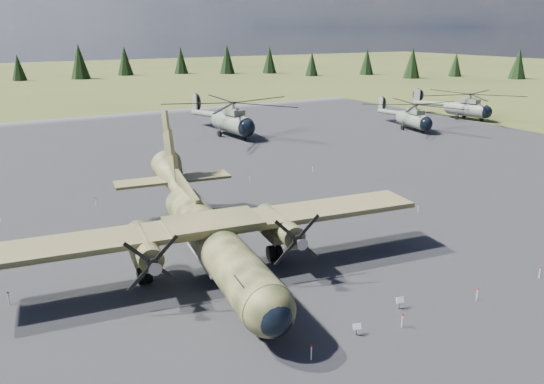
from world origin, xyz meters
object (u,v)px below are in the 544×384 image
transport_plane (209,230)px  helicopter_far (468,101)px  helicopter_mid (414,112)px  helicopter_near (232,112)px

transport_plane → helicopter_far: 72.67m
transport_plane → helicopter_mid: transport_plane is taller
helicopter_mid → transport_plane: bearing=-137.8°
transport_plane → helicopter_mid: size_ratio=1.40×
transport_plane → helicopter_near: 45.47m
helicopter_far → helicopter_near: bearing=161.3°
transport_plane → helicopter_mid: bearing=39.6°
helicopter_mid → helicopter_far: 16.35m
helicopter_mid → helicopter_far: helicopter_far is taller
transport_plane → helicopter_far: transport_plane is taller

